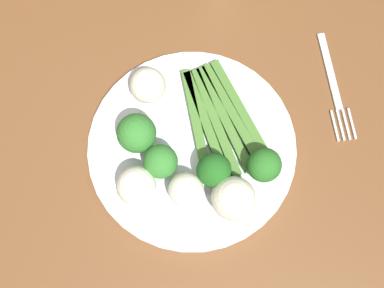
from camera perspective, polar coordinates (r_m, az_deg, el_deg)
ground_plane at (r=1.32m, az=-2.03°, el=-11.73°), size 6.00×6.00×0.02m
dining_table at (r=0.68m, az=-3.89°, el=-6.70°), size 1.30×1.07×0.72m
plate at (r=0.59m, az=0.00°, el=-0.35°), size 0.28×0.28×0.01m
asparagus_bundle at (r=0.59m, az=3.49°, el=3.24°), size 0.11×0.17×0.01m
broccoli_back at (r=0.55m, az=2.80°, el=-3.03°), size 0.04×0.04×0.05m
broccoli_outer_edge at (r=0.55m, az=-4.04°, el=-2.28°), size 0.04×0.04×0.05m
broccoli_left at (r=0.56m, az=-7.14°, el=1.36°), size 0.05×0.05×0.06m
broccoli_front at (r=0.55m, az=9.30°, el=-3.07°), size 0.04×0.04×0.05m
cauliflower_back_right at (r=0.54m, az=5.34°, el=-7.00°), size 0.05×0.05×0.05m
cauliflower_near_center at (r=0.59m, az=-5.54°, el=7.53°), size 0.05×0.05×0.05m
cauliflower_mid at (r=0.55m, az=-7.20°, el=-5.35°), size 0.05×0.05×0.05m
cauliflower_near_fork at (r=0.55m, az=-0.79°, el=-5.94°), size 0.04×0.04×0.04m
fork at (r=0.66m, az=17.76°, el=6.97°), size 0.03×0.17×0.00m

